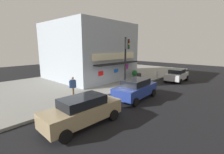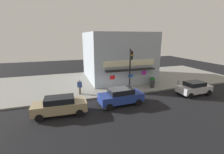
{
  "view_description": "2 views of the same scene",
  "coord_description": "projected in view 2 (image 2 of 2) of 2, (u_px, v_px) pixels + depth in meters",
  "views": [
    {
      "loc": [
        -11.35,
        -9.1,
        4.28
      ],
      "look_at": [
        0.79,
        1.8,
        1.15
      ],
      "focal_mm": 25.41,
      "sensor_mm": 36.0,
      "label": 1
    },
    {
      "loc": [
        -5.97,
        -15.66,
        6.59
      ],
      "look_at": [
        -0.08,
        2.25,
        1.71
      ],
      "focal_mm": 25.24,
      "sensor_mm": 36.0,
      "label": 2
    }
  ],
  "objects": [
    {
      "name": "corner_building",
      "position": [
        117.0,
        56.0,
        24.59
      ],
      "size": [
        9.3,
        10.16,
        7.0
      ],
      "color": "#9EA8B2",
      "rests_on": "sidewalk"
    },
    {
      "name": "parked_car_blue",
      "position": [
        121.0,
        96.0,
        15.58
      ],
      "size": [
        4.45,
        2.25,
        1.65
      ],
      "color": "navy",
      "rests_on": "ground_plane"
    },
    {
      "name": "traffic_light",
      "position": [
        130.0,
        65.0,
        18.04
      ],
      "size": [
        0.32,
        0.58,
        5.04
      ],
      "color": "black",
      "rests_on": "sidewalk"
    },
    {
      "name": "fire_hydrant",
      "position": [
        178.0,
        83.0,
        20.72
      ],
      "size": [
        0.5,
        0.26,
        0.92
      ],
      "color": "#B2B2B7",
      "rests_on": "sidewalk"
    },
    {
      "name": "pedestrian",
      "position": [
        80.0,
        86.0,
        17.88
      ],
      "size": [
        0.55,
        0.43,
        1.72
      ],
      "color": "brown",
      "rests_on": "sidewalk"
    },
    {
      "name": "parked_car_tan",
      "position": [
        60.0,
        106.0,
        13.49
      ],
      "size": [
        4.55,
        2.04,
        1.62
      ],
      "color": "#9E8966",
      "rests_on": "ground_plane"
    },
    {
      "name": "ground_plane",
      "position": [
        119.0,
        96.0,
        17.86
      ],
      "size": [
        61.04,
        61.04,
        0.0
      ],
      "primitive_type": "plane",
      "color": "black"
    },
    {
      "name": "sidewalk",
      "position": [
        104.0,
        81.0,
        23.73
      ],
      "size": [
        40.69,
        12.83,
        0.17
      ],
      "primitive_type": "cube",
      "color": "gray",
      "rests_on": "ground_plane"
    },
    {
      "name": "trash_can",
      "position": [
        152.0,
        84.0,
        20.33
      ],
      "size": [
        0.55,
        0.55,
        0.93
      ],
      "primitive_type": "cylinder",
      "color": "#2D2D2D",
      "rests_on": "sidewalk"
    },
    {
      "name": "parked_car_silver",
      "position": [
        194.0,
        88.0,
        18.28
      ],
      "size": [
        4.0,
        2.14,
        1.53
      ],
      "color": "#B7B7BC",
      "rests_on": "ground_plane"
    },
    {
      "name": "potted_plant_by_doorway",
      "position": [
        152.0,
        80.0,
        21.49
      ],
      "size": [
        0.75,
        0.75,
        1.1
      ],
      "color": "#59595B",
      "rests_on": "sidewalk"
    }
  ]
}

